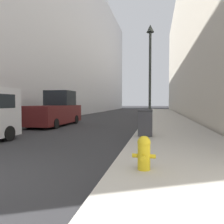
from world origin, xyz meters
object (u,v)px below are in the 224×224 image
pickup_truck (56,111)px  lamppost (150,65)px  trash_bin (145,123)px  fire_hydrant (144,152)px

pickup_truck → lamppost: bearing=-11.6°
trash_bin → lamppost: (0.08, 3.26, 3.08)m
lamppost → trash_bin: bearing=-91.4°
lamppost → pickup_truck: bearing=168.4°
trash_bin → lamppost: bearing=88.6°
fire_hydrant → pickup_truck: bearing=125.4°
fire_hydrant → pickup_truck: (-6.79, 9.53, 0.47)m
fire_hydrant → lamppost: bearing=91.1°
pickup_truck → fire_hydrant: bearing=-54.6°
lamppost → pickup_truck: size_ratio=1.08×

